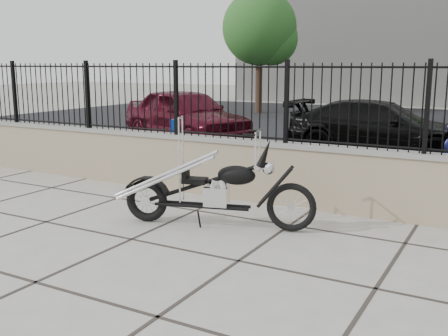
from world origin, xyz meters
TOP-DOWN VIEW (x-y plane):
  - ground_plane at (0.00, 0.00)m, footprint 90.00×90.00m
  - parking_lot at (0.00, 12.50)m, footprint 30.00×30.00m
  - retaining_wall at (0.00, 2.50)m, footprint 14.00×0.36m
  - iron_fence at (0.00, 2.50)m, footprint 14.00×0.08m
  - background_building at (0.00, 26.50)m, footprint 22.00×6.00m
  - chopper_motorcycle at (0.61, 0.97)m, footprint 2.51×1.09m
  - car_red at (-3.91, 7.22)m, footprint 4.78×3.42m
  - car_black at (1.21, 7.89)m, footprint 4.46×1.83m
  - bollard_a at (-2.70, 4.83)m, footprint 0.13×0.13m
  - tree_left at (-6.17, 16.65)m, footprint 3.27×3.27m

SIDE VIEW (x-z plane):
  - ground_plane at x=0.00m, z-range 0.00..0.00m
  - parking_lot at x=0.00m, z-range 0.00..0.00m
  - bollard_a at x=-2.70m, z-range 0.00..0.93m
  - retaining_wall at x=0.00m, z-range 0.00..0.96m
  - car_black at x=1.21m, z-range 0.00..1.29m
  - chopper_motorcycle at x=0.61m, z-range 0.00..1.49m
  - car_red at x=-3.91m, z-range 0.00..1.51m
  - iron_fence at x=0.00m, z-range 0.96..2.16m
  - tree_left at x=-6.17m, z-range 1.11..6.63m
  - background_building at x=0.00m, z-range 0.00..8.00m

